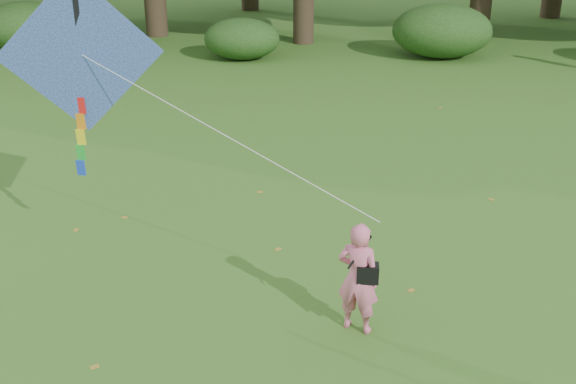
{
  "coord_description": "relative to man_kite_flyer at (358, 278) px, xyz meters",
  "views": [
    {
      "loc": [
        -0.51,
        -7.95,
        5.84
      ],
      "look_at": [
        -1.25,
        2.0,
        1.5
      ],
      "focal_mm": 45.0,
      "sensor_mm": 36.0,
      "label": 1
    }
  ],
  "objects": [
    {
      "name": "crossbody_bag",
      "position": [
        0.12,
        -0.03,
        0.11
      ],
      "size": [
        0.43,
        0.2,
        0.68
      ],
      "color": "black",
      "rests_on": "ground"
    },
    {
      "name": "man_kite_flyer",
      "position": [
        0.0,
        0.0,
        0.0
      ],
      "size": [
        0.7,
        0.58,
        1.65
      ],
      "primitive_type": "imported",
      "rotation": [
        0.0,
        0.0,
        2.77
      ],
      "color": "#DB6786",
      "rests_on": "ground"
    },
    {
      "name": "ground",
      "position": [
        0.19,
        -0.68,
        -0.82
      ],
      "size": [
        100.0,
        100.0,
        0.0
      ],
      "primitive_type": "plane",
      "color": "#265114",
      "rests_on": "ground"
    },
    {
      "name": "fallen_leaves",
      "position": [
        -1.89,
        2.38,
        -0.82
      ],
      "size": [
        7.97,
        13.72,
        0.01
      ],
      "color": "olive",
      "rests_on": "ground"
    },
    {
      "name": "bystander_left",
      "position": [
        -9.54,
        16.95,
        -0.08
      ],
      "size": [
        0.86,
        0.76,
        1.48
      ],
      "primitive_type": "imported",
      "rotation": [
        0.0,
        0.0,
        0.32
      ],
      "color": "#272834",
      "rests_on": "ground"
    },
    {
      "name": "shrub_band",
      "position": [
        -0.53,
        16.92,
        0.03
      ],
      "size": [
        39.15,
        3.22,
        1.88
      ],
      "color": "#264919",
      "rests_on": "ground"
    },
    {
      "name": "flying_kite",
      "position": [
        -4.21,
        1.83,
        2.56
      ],
      "size": [
        5.66,
        2.24,
        3.2
      ],
      "color": "#2853AE",
      "rests_on": "ground"
    }
  ]
}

